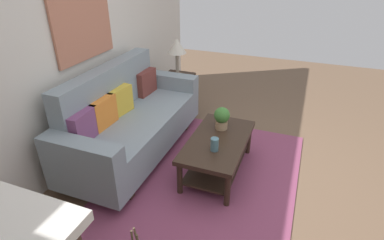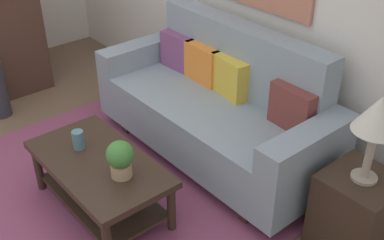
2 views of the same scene
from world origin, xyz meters
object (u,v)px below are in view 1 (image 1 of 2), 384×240
Objects in this scene: throw_pillow_maroon at (146,82)px; side_table at (178,92)px; throw_pillow_plum at (84,126)px; throw_pillow_orange at (103,113)px; couch at (131,122)px; potted_plant_tabletop at (222,117)px; throw_pillow_mustard at (119,101)px; tabletop_vase at (215,144)px; framed_painting at (83,24)px; table_lamp at (177,47)px; coffee_table at (218,148)px.

side_table is at bearing -12.53° from throw_pillow_maroon.
throw_pillow_plum is 1.00× the size of throw_pillow_maroon.
couch is at bearing -21.41° from throw_pillow_orange.
throw_pillow_maroon is 1.26m from potted_plant_tabletop.
couch reaches higher than throw_pillow_maroon.
couch is 5.83× the size of throw_pillow_mustard.
throw_pillow_orange is at bearing 158.59° from couch.
throw_pillow_mustard reaches higher than tabletop_vase.
throw_pillow_maroon reaches higher than potted_plant_tabletop.
throw_pillow_plum is at bearing 180.00° from throw_pillow_orange.
framed_painting reaches higher than throw_pillow_plum.
throw_pillow_maroon is 0.39× the size of framed_painting.
table_lamp reaches higher than side_table.
tabletop_vase is (-0.87, -1.25, -0.18)m from throw_pillow_maroon.
coffee_table is (0.31, -1.22, -0.37)m from throw_pillow_orange.
throw_pillow_orange is 2.57× the size of tabletop_vase.
coffee_table is 1.86m from table_lamp.
throw_pillow_plum is at bearing 108.70° from tabletop_vase.
couch is 1.46m from table_lamp.
potted_plant_tabletop is at bearing 7.46° from tabletop_vase.
coffee_table is at bearing -90.39° from throw_pillow_mustard.
framed_painting reaches higher than throw_pillow_mustard.
tabletop_vase is at bearing -145.29° from side_table.
couch is at bearing -90.00° from throw_pillow_mustard.
throw_pillow_orange is 1.26m from tabletop_vase.
throw_pillow_mustard is at bearing 173.39° from side_table.
tabletop_vase is at bearing -71.30° from throw_pillow_plum.
throw_pillow_plum and throw_pillow_maroon have the same top height.
framed_painting is at bearing 98.78° from potted_plant_tabletop.
side_table is at bearing 42.76° from potted_plant_tabletop.
framed_painting is at bearing 90.00° from couch.
coffee_table is at bearing -75.57° from throw_pillow_orange.
throw_pillow_orange is at bearing 0.00° from throw_pillow_plum.
table_lamp is at bearing 42.76° from potted_plant_tabletop.
throw_pillow_plum is 1.00× the size of throw_pillow_mustard.
potted_plant_tabletop is at bearing -78.75° from throw_pillow_mustard.
framed_painting reaches higher than couch.
table_lamp reaches higher than tabletop_vase.
table_lamp is (1.67, -0.16, 0.31)m from throw_pillow_orange.
throw_pillow_mustard is 1.21m from potted_plant_tabletop.
throw_pillow_maroon is (0.65, 0.00, 0.00)m from throw_pillow_mustard.
table_lamp is at bearing -5.34° from throw_pillow_orange.
throw_pillow_mustard is at bearing 173.39° from table_lamp.
throw_pillow_maroon is (0.97, 0.00, 0.00)m from throw_pillow_orange.
side_table is (2.00, -0.16, -0.40)m from throw_pillow_plum.
framed_painting is (0.32, 0.34, 0.85)m from throw_pillow_orange.
table_lamp is 1.54m from framed_painting.
throw_pillow_orange is 1.00× the size of throw_pillow_maroon.
throw_pillow_plum is at bearing 180.00° from throw_pillow_maroon.
throw_pillow_maroon is at bearing 167.47° from side_table.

